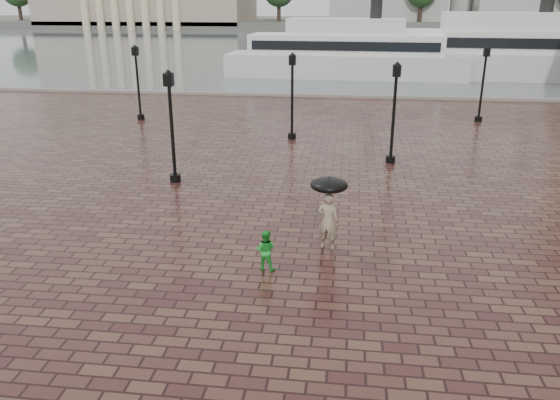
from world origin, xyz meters
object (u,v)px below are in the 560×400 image
Objects in this scene: child_pedestrian at (265,250)px; ferry_near at (345,53)px; ferry_far at (506,52)px; street_lamps at (299,97)px; adult_pedestrian at (328,221)px.

ferry_near is (1.58, 41.27, 1.67)m from child_pedestrian.
ferry_near is at bearing -172.21° from ferry_far.
child_pedestrian is 0.05× the size of ferry_far.
ferry_far is at bearing -105.35° from child_pedestrian.
street_lamps is at bearing -118.30° from ferry_far.
child_pedestrian is (-1.64, -1.58, -0.31)m from adult_pedestrian.
ferry_far is (15.11, 40.73, 1.59)m from adult_pedestrian.
ferry_near is at bearing -75.39° from adult_pedestrian.
child_pedestrian is at bearing -88.79° from ferry_near.
ferry_far is at bearing -95.83° from adult_pedestrian.
ferry_far is at bearing 7.34° from ferry_near.
adult_pedestrian is 2.30m from child_pedestrian.
ferry_near reaches higher than child_pedestrian.
street_lamps is 18.36× the size of child_pedestrian.
child_pedestrian is 0.05× the size of ferry_near.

